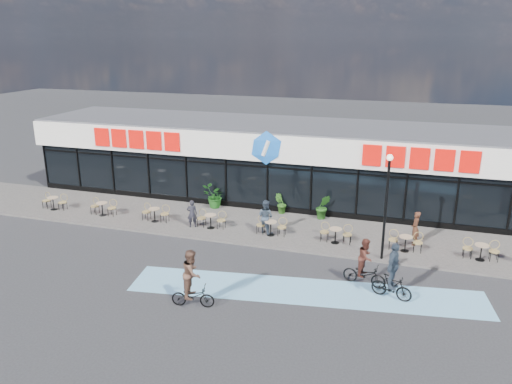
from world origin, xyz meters
TOP-DOWN VIEW (x-y plane):
  - ground at (0.00, 0.00)m, footprint 120.00×120.00m
  - sidewalk at (0.00, 4.50)m, footprint 44.00×5.00m
  - bike_lane at (4.00, -1.50)m, footprint 14.17×4.13m
  - building at (-0.00, 9.93)m, footprint 30.60×6.57m
  - lamp_post at (6.70, 2.30)m, footprint 0.28×0.28m
  - bistro_set_0 at (-11.75, 3.53)m, footprint 1.54×0.62m
  - bistro_set_1 at (-8.51, 3.53)m, footprint 1.54×0.62m
  - bistro_set_2 at (-5.28, 3.53)m, footprint 1.54×0.62m
  - bistro_set_3 at (-2.04, 3.53)m, footprint 1.54×0.62m
  - bistro_set_4 at (1.20, 3.53)m, footprint 1.54×0.62m
  - bistro_set_5 at (4.44, 3.53)m, footprint 1.54×0.62m
  - bistro_set_6 at (7.68, 3.53)m, footprint 1.54×0.62m
  - bistro_set_7 at (10.92, 3.53)m, footprint 1.54×0.62m
  - potted_plant_left at (-3.05, 6.46)m, footprint 1.56×1.60m
  - potted_plant_mid at (0.87, 6.69)m, footprint 0.80×0.75m
  - potted_plant_right at (3.28, 6.53)m, footprint 0.89×0.79m
  - patron_left at (-3.01, 3.32)m, footprint 0.62×0.52m
  - patron_right at (0.85, 3.71)m, footprint 1.02×0.92m
  - pedestrian_a at (8.08, 4.37)m, footprint 0.43×0.62m
  - cyclist_a at (7.27, -1.05)m, footprint 1.67×1.16m
  - cyclist_b at (6.17, -0.27)m, footprint 1.89×1.04m
  - cyclist_c at (0.24, -3.87)m, footprint 1.71×1.00m

SIDE VIEW (x-z plane):
  - ground at x=0.00m, z-range 0.00..0.00m
  - bike_lane at x=4.00m, z-range 0.00..0.01m
  - sidewalk at x=0.00m, z-range 0.00..0.10m
  - bistro_set_0 at x=-11.75m, z-range 0.11..1.01m
  - bistro_set_1 at x=-8.51m, z-range 0.11..1.01m
  - bistro_set_2 at x=-5.28m, z-range 0.11..1.01m
  - bistro_set_3 at x=-2.04m, z-range 0.11..1.01m
  - bistro_set_4 at x=1.20m, z-range 0.11..1.01m
  - bistro_set_5 at x=4.44m, z-range 0.11..1.01m
  - bistro_set_6 at x=7.68m, z-range 0.11..1.01m
  - bistro_set_7 at x=10.92m, z-range 0.11..1.01m
  - potted_plant_mid at x=0.87m, z-range 0.10..1.25m
  - potted_plant_left at x=-3.05m, z-range 0.10..1.45m
  - cyclist_b at x=6.17m, z-range -0.23..1.79m
  - potted_plant_right at x=3.28m, z-range 0.10..1.47m
  - patron_left at x=-3.01m, z-range 0.10..1.57m
  - pedestrian_a at x=8.08m, z-range 0.10..1.76m
  - patron_right at x=0.85m, z-range 0.10..1.83m
  - cyclist_a at x=7.27m, z-range -0.17..2.12m
  - cyclist_c at x=0.24m, z-range -0.16..2.13m
  - building at x=0.00m, z-range -0.04..4.71m
  - lamp_post at x=6.70m, z-range 0.58..5.38m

